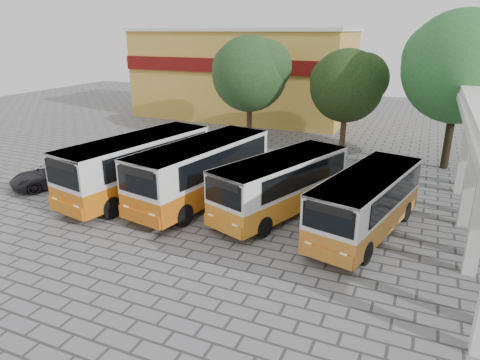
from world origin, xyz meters
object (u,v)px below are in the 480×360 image
at_px(bus_centre_right, 281,182).
at_px(parked_car, 53,175).
at_px(bus_centre_left, 201,169).
at_px(bus_far_left, 137,163).
at_px(bus_far_right, 367,200).

bearing_deg(bus_centre_right, parked_car, -154.06).
relative_size(bus_centre_left, parked_car, 2.01).
xyz_separation_m(bus_far_left, bus_far_right, (11.32, 0.09, -0.23)).
distance_m(bus_far_left, bus_centre_left, 3.44).
relative_size(bus_centre_left, bus_far_right, 1.13).
relative_size(bus_centre_left, bus_centre_right, 1.09).
bearing_deg(bus_centre_right, bus_centre_left, -157.55).
xyz_separation_m(bus_centre_right, bus_far_right, (3.88, -0.62, -0.04)).
xyz_separation_m(bus_far_left, bus_centre_right, (7.44, 0.70, -0.20)).
xyz_separation_m(bus_far_right, parked_car, (-16.61, -0.70, -0.92)).
height_order(bus_centre_right, parked_car, bus_centre_right).
distance_m(bus_centre_right, bus_far_right, 3.93).
xyz_separation_m(bus_far_left, bus_centre_left, (3.40, 0.53, -0.02)).
height_order(bus_far_left, bus_centre_right, bus_far_left).
distance_m(bus_far_right, parked_car, 16.65).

